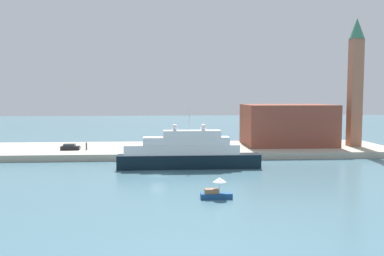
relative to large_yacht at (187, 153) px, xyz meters
The scene contains 9 objects.
ground 9.11m from the large_yacht, 128.98° to the right, with size 400.00×400.00×0.00m, color slate.
quay_dock 21.97m from the large_yacht, 104.38° to the left, with size 110.00×23.77×1.40m, color #B7AD99.
large_yacht is the anchor object (origin of this frame).
small_motorboat 23.41m from the large_yacht, 83.39° to the right, with size 4.25×1.82×2.89m.
harbor_building 35.16m from the large_yacht, 41.29° to the left, with size 21.37×14.65×10.04m, color brown.
bell_tower 48.68m from the large_yacht, 25.48° to the left, with size 3.60×3.60×30.67m.
parked_car 30.93m from the large_yacht, 145.87° to the left, with size 4.19×1.81×1.37m.
person_figure 27.95m from the large_yacht, 141.77° to the left, with size 0.36×0.36×1.81m.
mooring_bollard 10.98m from the large_yacht, 81.88° to the left, with size 0.53×0.53×0.65m, color black.
Camera 1 is at (1.12, -71.20, 14.05)m, focal length 38.93 mm.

